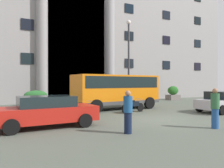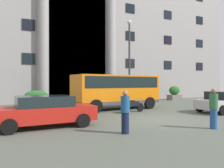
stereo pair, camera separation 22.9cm
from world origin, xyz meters
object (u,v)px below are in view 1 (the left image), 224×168
object	(u,v)px
orange_minibus	(116,89)
pedestrian_man_crossing	(215,108)
pedestrian_woman_with_bag	(128,112)
lamppost_plaza_centre	(129,55)
hedge_planter_west	(173,93)
hedge_planter_east	(103,96)
parked_estate_mid	(224,102)
scooter_by_planter	(80,109)
bus_stop_sign	(153,87)
hedge_planter_entrance_right	(36,98)
parked_compact_extra	(46,111)
motorcycle_near_kerb	(133,106)
hedge_planter_far_west	(149,95)

from	to	relation	value
orange_minibus	pedestrian_man_crossing	size ratio (longest dim) A/B	3.86
pedestrian_woman_with_bag	lamppost_plaza_centre	world-z (taller)	lamppost_plaza_centre
orange_minibus	hedge_planter_west	distance (m)	11.42
hedge_planter_east	parked_estate_mid	size ratio (longest dim) A/B	0.48
parked_estate_mid	scooter_by_planter	distance (m)	9.72
orange_minibus	bus_stop_sign	xyz separation A→B (m)	(4.73, 1.75, 0.11)
orange_minibus	scooter_by_planter	world-z (taller)	orange_minibus
hedge_planter_entrance_right	lamppost_plaza_centre	bearing A→B (deg)	-15.34
hedge_planter_west	pedestrian_man_crossing	world-z (taller)	pedestrian_man_crossing
pedestrian_man_crossing	lamppost_plaza_centre	world-z (taller)	lamppost_plaza_centre
bus_stop_sign	hedge_planter_entrance_right	bearing A→B (deg)	159.73
hedge_planter_east	parked_compact_extra	world-z (taller)	parked_compact_extra
bus_stop_sign	pedestrian_woman_with_bag	size ratio (longest dim) A/B	1.59
pedestrian_woman_with_bag	pedestrian_man_crossing	distance (m)	4.00
bus_stop_sign	scooter_by_planter	bearing A→B (deg)	-153.93
motorcycle_near_kerb	hedge_planter_west	bearing A→B (deg)	21.41
hedge_planter_east	pedestrian_woman_with_bag	xyz separation A→B (m)	(-4.56, -12.48, 0.18)
parked_compact_extra	scooter_by_planter	xyz separation A→B (m)	(2.37, 2.32, -0.27)
bus_stop_sign	motorcycle_near_kerb	xyz separation A→B (m)	(-4.66, -3.97, -1.20)
hedge_planter_far_west	pedestrian_woman_with_bag	world-z (taller)	pedestrian_woman_with_bag
bus_stop_sign	parked_compact_extra	xyz separation A→B (m)	(-10.77, -6.43, -0.94)
motorcycle_near_kerb	pedestrian_woman_with_bag	bearing A→B (deg)	-138.17
pedestrian_man_crossing	hedge_planter_entrance_right	bearing A→B (deg)	4.44
hedge_planter_far_west	pedestrian_man_crossing	bearing A→B (deg)	-115.26
hedge_planter_far_west	parked_compact_extra	xyz separation A→B (m)	(-12.90, -9.88, 0.11)
hedge_planter_east	motorcycle_near_kerb	distance (m)	7.39
orange_minibus	hedge_planter_entrance_right	size ratio (longest dim) A/B	3.33
bus_stop_sign	hedge_planter_entrance_right	xyz separation A→B (m)	(-9.86, 3.64, -1.02)
orange_minibus	parked_compact_extra	size ratio (longest dim) A/B	1.51
motorcycle_near_kerb	parked_compact_extra	bearing A→B (deg)	-172.30
parked_compact_extra	lamppost_plaza_centre	distance (m)	12.58
pedestrian_man_crossing	motorcycle_near_kerb	bearing A→B (deg)	-13.94
pedestrian_woman_with_bag	hedge_planter_far_west	bearing A→B (deg)	148.08
hedge_planter_far_west	parked_estate_mid	bearing A→B (deg)	-96.44
orange_minibus	scooter_by_planter	distance (m)	4.50
scooter_by_planter	lamppost_plaza_centre	bearing A→B (deg)	24.51
orange_minibus	bus_stop_sign	size ratio (longest dim) A/B	2.53
parked_estate_mid	pedestrian_woman_with_bag	xyz separation A→B (m)	(-9.13, -2.53, 0.13)
hedge_planter_east	orange_minibus	bearing A→B (deg)	-102.78
scooter_by_planter	pedestrian_woman_with_bag	world-z (taller)	pedestrian_woman_with_bag
lamppost_plaza_centre	hedge_planter_west	bearing A→B (deg)	14.72
bus_stop_sign	pedestrian_woman_with_bag	bearing A→B (deg)	-131.68
hedge_planter_far_west	pedestrian_woman_with_bag	xyz separation A→B (m)	(-10.26, -12.59, 0.24)
parked_compact_extra	motorcycle_near_kerb	xyz separation A→B (m)	(6.11, 2.46, -0.27)
hedge_planter_west	hedge_planter_far_west	distance (m)	3.36
parked_compact_extra	pedestrian_woman_with_bag	world-z (taller)	pedestrian_woman_with_bag
hedge_planter_east	hedge_planter_entrance_right	distance (m)	6.30
hedge_planter_east	scooter_by_planter	bearing A→B (deg)	-122.93
orange_minibus	hedge_planter_far_west	world-z (taller)	orange_minibus
hedge_planter_west	parked_compact_extra	bearing A→B (deg)	-149.08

